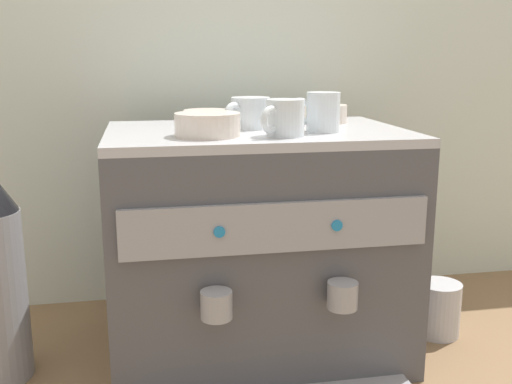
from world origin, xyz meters
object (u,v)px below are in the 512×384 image
(ceramic_bowl_2, at_px, (324,114))
(milk_pitcher, at_px, (439,309))
(ceramic_bowl_0, at_px, (207,117))
(ceramic_bowl_1, at_px, (208,125))
(ceramic_cup_1, at_px, (321,112))
(ceramic_cup_0, at_px, (284,118))
(ceramic_cup_2, at_px, (249,113))
(espresso_machine, at_px, (256,244))

(ceramic_bowl_2, relative_size, milk_pitcher, 0.80)
(ceramic_bowl_0, distance_m, ceramic_bowl_1, 0.20)
(ceramic_cup_1, distance_m, ceramic_bowl_2, 0.17)
(ceramic_bowl_0, bearing_deg, milk_pitcher, -13.66)
(ceramic_bowl_2, bearing_deg, ceramic_cup_0, -124.35)
(ceramic_cup_2, distance_m, milk_pitcher, 0.64)
(ceramic_cup_1, relative_size, milk_pitcher, 0.83)
(espresso_machine, relative_size, ceramic_bowl_1, 4.92)
(ceramic_cup_0, bearing_deg, ceramic_bowl_0, 117.39)
(ceramic_cup_1, bearing_deg, ceramic_cup_2, 149.79)
(ceramic_cup_2, bearing_deg, ceramic_bowl_1, -133.83)
(ceramic_bowl_0, bearing_deg, ceramic_cup_0, -62.61)
(ceramic_bowl_0, height_order, ceramic_bowl_2, ceramic_bowl_2)
(ceramic_cup_0, distance_m, ceramic_bowl_2, 0.25)
(ceramic_cup_0, height_order, ceramic_bowl_2, ceramic_cup_0)
(ceramic_cup_2, relative_size, ceramic_bowl_1, 0.84)
(ceramic_cup_0, bearing_deg, ceramic_cup_2, 108.09)
(ceramic_bowl_1, bearing_deg, milk_pitcher, 7.93)
(ceramic_bowl_1, relative_size, milk_pitcher, 0.98)
(ceramic_cup_1, relative_size, ceramic_cup_2, 1.01)
(ceramic_bowl_0, bearing_deg, espresso_machine, -51.94)
(ceramic_cup_0, bearing_deg, espresso_machine, 104.50)
(ceramic_cup_1, distance_m, ceramic_bowl_0, 0.27)
(espresso_machine, distance_m, ceramic_bowl_2, 0.33)
(ceramic_cup_1, height_order, ceramic_cup_2, ceramic_cup_1)
(ceramic_cup_1, xyz_separation_m, ceramic_bowl_0, (-0.21, 0.17, -0.02))
(ceramic_cup_0, xyz_separation_m, ceramic_cup_1, (0.09, 0.05, 0.00))
(espresso_machine, relative_size, ceramic_cup_2, 5.85)
(ceramic_bowl_0, height_order, milk_pitcher, ceramic_bowl_0)
(ceramic_cup_2, bearing_deg, espresso_machine, -48.13)
(ceramic_cup_2, distance_m, ceramic_bowl_2, 0.20)
(ceramic_bowl_0, xyz_separation_m, ceramic_bowl_2, (0.26, -0.02, 0.00))
(espresso_machine, xyz_separation_m, ceramic_cup_1, (0.12, -0.06, 0.28))
(ceramic_bowl_0, bearing_deg, ceramic_bowl_1, -96.00)
(ceramic_cup_2, xyz_separation_m, ceramic_bowl_0, (-0.08, 0.10, -0.02))
(ceramic_cup_2, xyz_separation_m, ceramic_bowl_2, (0.19, 0.08, -0.01))
(ceramic_bowl_1, distance_m, ceramic_bowl_2, 0.34)
(ceramic_cup_2, xyz_separation_m, milk_pitcher, (0.44, -0.03, -0.46))
(ceramic_cup_0, relative_size, milk_pitcher, 0.78)
(espresso_machine, bearing_deg, ceramic_cup_1, -27.75)
(ceramic_bowl_0, xyz_separation_m, ceramic_bowl_1, (-0.02, -0.20, 0.01))
(ceramic_cup_0, distance_m, ceramic_cup_1, 0.10)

